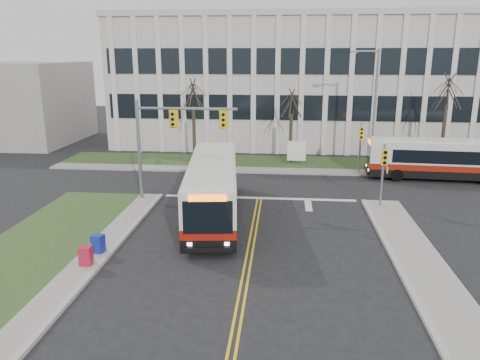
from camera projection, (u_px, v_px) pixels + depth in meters
The scene contains 19 objects.
ground at pixel (250, 251), 21.62m from camera, with size 120.00×120.00×0.00m, color black.
sidewalk_west at pixel (53, 296), 17.43m from camera, with size 1.20×26.00×0.14m, color #9E9B93.
sidewalk_east at pixel (456, 316), 16.12m from camera, with size 2.00×26.00×0.14m, color #9E9B93.
sidewalk_cross at pixel (330, 172), 35.76m from camera, with size 44.00×1.60×0.14m, color #9E9B93.
building_lawn at pixel (327, 164), 38.45m from camera, with size 44.00×5.00×0.12m, color #334E21.
office_building at pixel (320, 82), 48.44m from camera, with size 40.00×16.00×12.00m, color beige.
building_annex at pixel (16, 102), 47.91m from camera, with size 12.00×12.00×8.00m, color #9E9B93.
mast_arm_signal at pixel (166, 133), 27.90m from camera, with size 6.11×0.38×6.20m.
signal_pole_near at pixel (383, 167), 26.95m from camera, with size 0.34×0.39×3.80m.
signal_pole_far at pixel (361, 141), 35.12m from camera, with size 0.34×0.39×3.80m.
streetlight at pixel (373, 104), 35.11m from camera, with size 2.15×0.25×9.20m.
directory_sign at pixel (297, 151), 37.91m from camera, with size 1.50×0.12×2.00m.
tree_left at pixel (193, 96), 38.03m from camera, with size 1.80×1.80×7.70m.
tree_mid at pixel (292, 104), 37.66m from camera, with size 1.80×1.80×6.82m.
tree_right at pixel (448, 93), 36.12m from camera, with size 1.80×1.80×8.25m.
bus_main at pixel (213, 190), 25.85m from camera, with size 2.51×11.56×3.08m, color silver, non-canonical shape.
bus_cross at pixel (444, 160), 33.54m from camera, with size 2.30×10.62×2.83m, color silver, non-canonical shape.
newspaper_box_blue at pixel (98, 245), 21.07m from camera, with size 0.50×0.45×0.95m, color navy.
newspaper_box_red at pixel (86, 257), 19.81m from camera, with size 0.50×0.45×0.95m, color #AC1630.
Camera 1 is at (1.40, -19.97, 8.79)m, focal length 35.00 mm.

